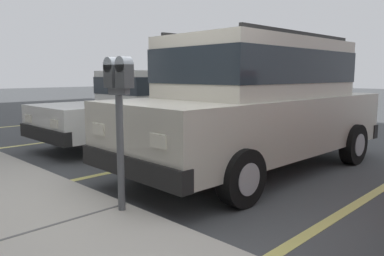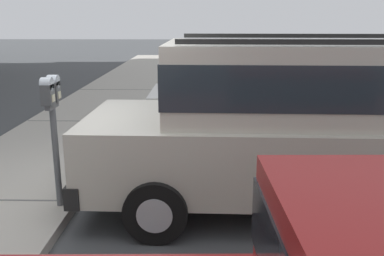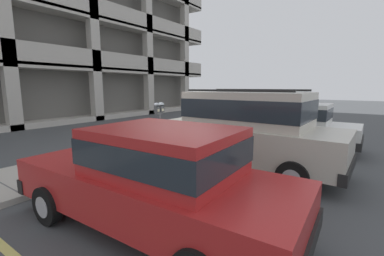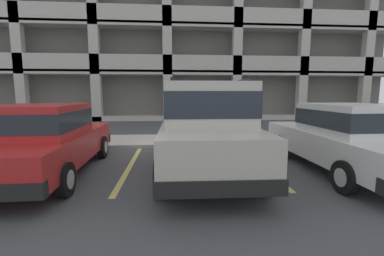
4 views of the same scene
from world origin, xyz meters
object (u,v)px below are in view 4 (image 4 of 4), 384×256
(silver_suv, at_px, (204,124))
(parking_meter_near, at_px, (185,110))
(red_sedan, at_px, (45,138))
(parking_garage, at_px, (168,42))
(dark_hatchback, at_px, (345,136))
(fire_hydrant, at_px, (35,134))

(silver_suv, height_order, parking_meter_near, silver_suv)
(silver_suv, bearing_deg, red_sedan, -177.43)
(parking_meter_near, height_order, parking_garage, parking_garage)
(dark_hatchback, distance_m, fire_hydrant, 8.96)
(silver_suv, bearing_deg, fire_hydrant, 151.47)
(dark_hatchback, xyz_separation_m, parking_meter_near, (-3.41, 3.00, 0.42))
(red_sedan, relative_size, fire_hydrant, 6.47)
(parking_garage, relative_size, fire_hydrant, 45.71)
(parking_meter_near, bearing_deg, fire_hydrant, 176.54)
(silver_suv, height_order, parking_garage, parking_garage)
(red_sedan, distance_m, fire_hydrant, 3.55)
(silver_suv, bearing_deg, parking_garage, 94.55)
(red_sedan, bearing_deg, parking_meter_near, 39.59)
(parking_garage, bearing_deg, red_sedan, -98.44)
(parking_meter_near, bearing_deg, silver_suv, -84.07)
(red_sedan, height_order, fire_hydrant, red_sedan)
(dark_hatchback, bearing_deg, parking_garage, 103.70)
(dark_hatchback, bearing_deg, red_sedan, 178.01)
(silver_suv, distance_m, parking_meter_near, 2.70)
(red_sedan, xyz_separation_m, parking_meter_near, (3.14, 2.76, 0.42))
(red_sedan, height_order, parking_garage, parking_garage)
(dark_hatchback, height_order, parking_meter_near, parking_meter_near)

